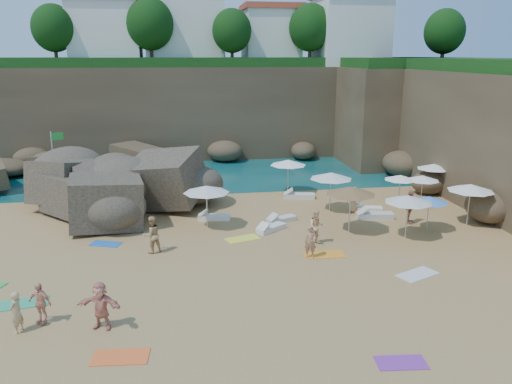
{
  "coord_description": "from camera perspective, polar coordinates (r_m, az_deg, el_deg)",
  "views": [
    {
      "loc": [
        -1.94,
        -22.22,
        9.05
      ],
      "look_at": [
        2.0,
        3.0,
        2.0
      ],
      "focal_mm": 35.0,
      "sensor_mm": 36.0,
      "label": 1
    }
  ],
  "objects": [
    {
      "name": "ground",
      "position": [
        24.07,
        -3.63,
        -6.68
      ],
      "size": [
        120.0,
        120.0,
        0.0
      ],
      "primitive_type": "plane",
      "color": "tan",
      "rests_on": "ground"
    },
    {
      "name": "seawater",
      "position": [
        53.03,
        -6.69,
        5.52
      ],
      "size": [
        120.0,
        120.0,
        0.0
      ],
      "primitive_type": "plane",
      "color": "#0C4751",
      "rests_on": "ground"
    },
    {
      "name": "cliff_back",
      "position": [
        47.65,
        -4.14,
        9.32
      ],
      "size": [
        44.0,
        8.0,
        8.0
      ],
      "primitive_type": "cube",
      "color": "brown",
      "rests_on": "ground"
    },
    {
      "name": "cliff_right",
      "position": [
        37.11,
        25.74,
        6.1
      ],
      "size": [
        8.0,
        30.0,
        8.0
      ],
      "primitive_type": "cube",
      "color": "brown",
      "rests_on": "ground"
    },
    {
      "name": "cliff_corner",
      "position": [
        46.54,
        15.37,
        8.67
      ],
      "size": [
        10.0,
        12.0,
        8.0
      ],
      "primitive_type": "cube",
      "color": "brown",
      "rests_on": "ground"
    },
    {
      "name": "rock_promontory",
      "position": [
        40.3,
        -21.63,
        1.36
      ],
      "size": [
        12.0,
        7.0,
        2.0
      ],
      "primitive_type": null,
      "color": "brown",
      "rests_on": "ground"
    },
    {
      "name": "clifftop_buildings",
      "position": [
        48.31,
        -3.21,
        18.02
      ],
      "size": [
        28.48,
        9.48,
        7.0
      ],
      "color": "white",
      "rests_on": "cliff_back"
    },
    {
      "name": "clifftop_trees",
      "position": [
        42.33,
        0.28,
        18.43
      ],
      "size": [
        35.6,
        23.82,
        4.4
      ],
      "color": "#11380F",
      "rests_on": "ground"
    },
    {
      "name": "marina_masts",
      "position": [
        54.54,
        -24.54,
        7.7
      ],
      "size": [
        3.1,
        0.1,
        6.0
      ],
      "color": "white",
      "rests_on": "ground"
    },
    {
      "name": "rock_outcrop",
      "position": [
        30.76,
        -14.38,
        -2.17
      ],
      "size": [
        9.21,
        7.49,
        3.33
      ],
      "primitive_type": null,
      "rotation": [
        0.0,
        0.0,
        0.16
      ],
      "color": "brown",
      "rests_on": "ground"
    },
    {
      "name": "flag_pole",
      "position": [
        35.8,
        -21.98,
        4.05
      ],
      "size": [
        0.79,
        0.34,
        4.18
      ],
      "color": "silver",
      "rests_on": "ground"
    },
    {
      "name": "parasol_0",
      "position": [
        26.57,
        -5.7,
        0.32
      ],
      "size": [
        2.48,
        2.48,
        2.35
      ],
      "color": "silver",
      "rests_on": "ground"
    },
    {
      "name": "parasol_1",
      "position": [
        33.38,
        3.69,
        3.39
      ],
      "size": [
        2.41,
        2.41,
        2.28
      ],
      "color": "silver",
      "rests_on": "ground"
    },
    {
      "name": "parasol_2",
      "position": [
        32.03,
        16.18,
        1.6
      ],
      "size": [
        1.99,
        1.99,
        1.88
      ],
      "color": "silver",
      "rests_on": "ground"
    },
    {
      "name": "parasol_3",
      "position": [
        35.01,
        19.68,
        2.77
      ],
      "size": [
        2.21,
        2.21,
        2.09
      ],
      "color": "silver",
      "rests_on": "ground"
    },
    {
      "name": "parasol_4",
      "position": [
        35.99,
        22.14,
        2.73
      ],
      "size": [
        2.12,
        2.12,
        2.0
      ],
      "color": "silver",
      "rests_on": "ground"
    },
    {
      "name": "parasol_5",
      "position": [
        29.62,
        8.57,
        1.85
      ],
      "size": [
        2.51,
        2.51,
        2.37
      ],
      "color": "silver",
      "rests_on": "ground"
    },
    {
      "name": "parasol_6",
      "position": [
        26.14,
        10.78,
        0.17
      ],
      "size": [
        2.64,
        2.64,
        2.49
      ],
      "color": "silver",
      "rests_on": "ground"
    },
    {
      "name": "parasol_7",
      "position": [
        29.27,
        23.34,
        0.46
      ],
      "size": [
        2.45,
        2.45,
        2.31
      ],
      "color": "silver",
      "rests_on": "ground"
    },
    {
      "name": "parasol_8",
      "position": [
        32.28,
        18.52,
        1.53
      ],
      "size": [
        2.0,
        2.0,
        1.89
      ],
      "color": "silver",
      "rests_on": "ground"
    },
    {
      "name": "parasol_10",
      "position": [
        27.65,
        19.2,
        -0.79
      ],
      "size": [
        1.99,
        1.99,
        1.88
      ],
      "color": "silver",
      "rests_on": "ground"
    },
    {
      "name": "parasol_11",
      "position": [
        26.07,
        17.02,
        -0.78
      ],
      "size": [
        2.39,
        2.39,
        2.26
      ],
      "color": "silver",
      "rests_on": "ground"
    },
    {
      "name": "lounger_0",
      "position": [
        28.41,
        -4.81,
        -2.9
      ],
      "size": [
        1.87,
        0.88,
        0.28
      ],
      "primitive_type": "cube",
      "rotation": [
        0.0,
        0.0,
        -0.16
      ],
      "color": "white",
      "rests_on": "ground"
    },
    {
      "name": "lounger_1",
      "position": [
        32.62,
        4.96,
        -0.44
      ],
      "size": [
        2.08,
        1.03,
        0.31
      ],
      "primitive_type": "cube",
      "rotation": [
        0.0,
        0.0,
        -0.19
      ],
      "color": "silver",
      "rests_on": "ground"
    },
    {
      "name": "lounger_2",
      "position": [
        27.98,
        2.94,
        -3.16
      ],
      "size": [
        1.82,
        1.2,
        0.27
      ],
      "primitive_type": "cube",
      "rotation": [
        0.0,
        0.0,
        0.4
      ],
      "color": "silver",
      "rests_on": "ground"
    },
    {
      "name": "lounger_3",
      "position": [
        29.32,
        13.43,
        -2.64
      ],
      "size": [
        2.13,
        0.91,
        0.32
      ],
      "primitive_type": "cube",
      "rotation": [
        0.0,
        0.0,
        -0.11
      ],
      "color": "silver",
      "rests_on": "ground"
    },
    {
      "name": "lounger_4",
      "position": [
        30.52,
        12.54,
        -1.91
      ],
      "size": [
        1.9,
        1.03,
        0.28
      ],
      "primitive_type": "cube",
      "rotation": [
        0.0,
        0.0,
        -0.25
      ],
      "color": "white",
      "rests_on": "ground"
    },
    {
      "name": "lounger_5",
      "position": [
        26.57,
        1.74,
        -4.16
      ],
      "size": [
        1.77,
        1.51,
        0.27
      ],
      "primitive_type": "cube",
      "rotation": [
        0.0,
        0.0,
        0.63
      ],
      "color": "silver",
      "rests_on": "ground"
    },
    {
      "name": "towel_2",
      "position": [
        16.78,
        -15.22,
        -17.74
      ],
      "size": [
        1.8,
        1.02,
        0.03
      ],
      "primitive_type": "cube",
      "rotation": [
        0.0,
        0.0,
        -0.09
      ],
      "color": "orange",
      "rests_on": "ground"
    },
    {
      "name": "towel_3",
      "position": [
        21.12,
        -25.01,
        -11.46
      ],
      "size": [
        1.85,
        1.14,
        0.03
      ],
      "primitive_type": "cube",
      "rotation": [
        0.0,
        0.0,
        0.17
      ],
      "color": "#2EA26C",
      "rests_on": "ground"
    },
    {
      "name": "towel_6",
      "position": [
        16.61,
        16.25,
        -18.21
      ],
      "size": [
        1.6,
        0.91,
        0.03
      ],
      "primitive_type": "cube",
      "rotation": [
        0.0,
        0.0,
        -0.1
      ],
      "color": "purple",
      "rests_on": "ground"
    },
    {
      "name": "towel_8",
      "position": [
        25.87,
        -16.81,
        -5.7
      ],
      "size": [
        1.65,
        1.21,
        0.03
      ],
      "primitive_type": "cube",
      "rotation": [
        0.0,
        0.0,
        -0.35
      ],
      "color": "blue",
      "rests_on": "ground"
    },
    {
      "name": "towel_10",
      "position": [
        23.73,
        7.8,
        -7.09
      ],
      "size": [
        1.92,
        1.02,
        0.03
      ],
      "primitive_type": "cube",
      "rotation": [
        0.0,
        0.0,
        -0.04
      ],
      "color": "orange",
      "rests_on": "ground"
    },
    {
      "name": "towel_12",
      "position": [
        25.45,
        -1.57,
        -5.36
      ],
      "size": [
        1.86,
        1.31,
        0.03
      ],
      "primitive_type": "cube",
      "rotation": [
        0.0,
        0.0,
        0.31
      ],
      "color": "#EBF13F",
      "rests_on": "ground"
    },
    {
      "name": "towel_13",
      "position": [
        22.59,
        17.99,
        -8.94
      ],
      "size": [
        2.01,
        1.54,
        0.03
      ],
      "primitive_type": "cube",
      "rotation": [
        0.0,
        0.0,
        0.41
      ],
      "color": "silver",
      "rests_on": "ground"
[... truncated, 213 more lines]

